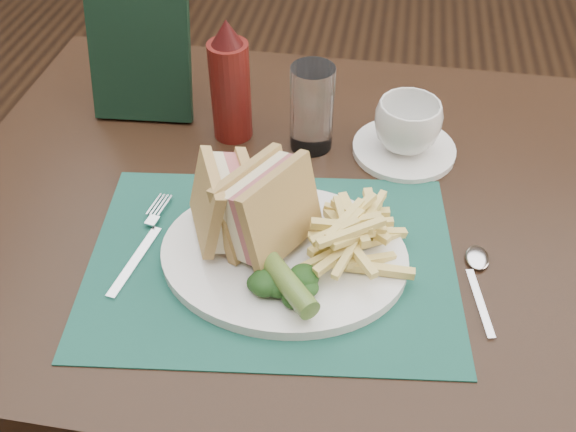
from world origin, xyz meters
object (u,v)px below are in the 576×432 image
object	(u,v)px
table_main	(278,352)
sandwich_half_b	(255,200)
plate	(284,255)
check_presenter	(139,38)
placemat	(272,261)
saucer	(404,149)
sandwich_half_a	(207,205)
ketchup_bottle	(230,81)
coffee_cup	(408,126)
drinking_glass	(312,108)

from	to	relation	value
table_main	sandwich_half_b	bearing A→B (deg)	-92.95
plate	check_presenter	world-z (taller)	check_presenter
placemat	saucer	bearing A→B (deg)	58.53
table_main	saucer	size ratio (longest dim) A/B	6.00
sandwich_half_b	check_presenter	distance (m)	0.36
sandwich_half_a	saucer	bearing A→B (deg)	20.59
saucer	ketchup_bottle	xyz separation A→B (m)	(-0.26, 0.00, 0.09)
sandwich_half_a	plate	bearing A→B (deg)	-30.93
sandwich_half_a	coffee_cup	distance (m)	0.33
coffee_cup	sandwich_half_a	bearing A→B (deg)	-134.84
sandwich_half_a	sandwich_half_b	distance (m)	0.06
ketchup_bottle	check_presenter	world-z (taller)	check_presenter
placemat	sandwich_half_a	distance (m)	0.10
sandwich_half_a	check_presenter	size ratio (longest dim) A/B	0.40
sandwich_half_a	sandwich_half_b	xyz separation A→B (m)	(0.05, 0.01, 0.01)
saucer	placemat	bearing A→B (deg)	-121.47
table_main	sandwich_half_a	size ratio (longest dim) A/B	8.94
placemat	sandwich_half_a	size ratio (longest dim) A/B	4.42
sandwich_half_a	coffee_cup	bearing A→B (deg)	20.59
table_main	plate	distance (m)	0.40
plate	drinking_glass	size ratio (longest dim) A/B	2.31
saucer	drinking_glass	world-z (taller)	drinking_glass
sandwich_half_b	sandwich_half_a	bearing A→B (deg)	-138.47
sandwich_half_b	saucer	world-z (taller)	sandwich_half_b
check_presenter	sandwich_half_a	bearing A→B (deg)	-62.95
plate	ketchup_bottle	world-z (taller)	ketchup_bottle
sandwich_half_b	drinking_glass	world-z (taller)	same
sandwich_half_b	saucer	size ratio (longest dim) A/B	0.76
table_main	coffee_cup	bearing A→B (deg)	35.47
plate	ketchup_bottle	xyz separation A→B (m)	(-0.12, 0.24, 0.08)
saucer	coffee_cup	bearing A→B (deg)	0.00
sandwich_half_a	ketchup_bottle	bearing A→B (deg)	71.83
ketchup_bottle	table_main	bearing A→B (deg)	-55.13
ketchup_bottle	check_presenter	distance (m)	0.16
table_main	ketchup_bottle	distance (m)	0.49
placemat	ketchup_bottle	bearing A→B (deg)	112.99
saucer	plate	bearing A→B (deg)	-119.45
placemat	drinking_glass	distance (m)	0.25
coffee_cup	saucer	bearing A→B (deg)	0.00
plate	coffee_cup	distance (m)	0.28
table_main	saucer	bearing A→B (deg)	35.47
sandwich_half_a	check_presenter	distance (m)	0.34
placemat	sandwich_half_b	bearing A→B (deg)	132.70
ketchup_bottle	check_presenter	bearing A→B (deg)	161.45
sandwich_half_b	placemat	bearing A→B (deg)	-17.61
saucer	ketchup_bottle	size ratio (longest dim) A/B	0.81
placemat	sandwich_half_b	world-z (taller)	sandwich_half_b
check_presenter	ketchup_bottle	bearing A→B (deg)	-23.04
ketchup_bottle	saucer	bearing A→B (deg)	-0.60
drinking_glass	ketchup_bottle	xyz separation A→B (m)	(-0.12, 0.01, 0.03)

